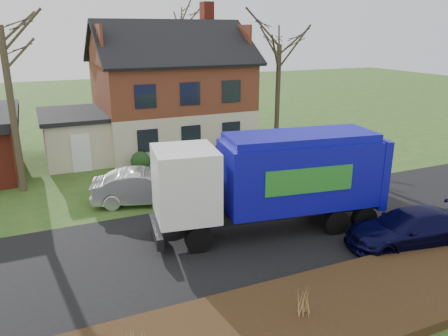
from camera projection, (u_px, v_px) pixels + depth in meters
name	position (u px, v px, depth m)	size (l,w,h in m)	color
ground	(234.00, 237.00, 16.46)	(120.00, 120.00, 0.00)	#2B531B
road	(234.00, 237.00, 16.46)	(80.00, 7.00, 0.02)	black
mulch_verge	(318.00, 314.00, 11.80)	(80.00, 3.50, 0.30)	black
main_house	(163.00, 86.00, 27.94)	(12.95, 8.95, 9.26)	beige
garbage_truck	(276.00, 176.00, 16.49)	(9.13, 3.63, 3.81)	black
silver_sedan	(145.00, 187.00, 19.55)	(1.63, 4.66, 1.54)	#AFB0B7
navy_wagon	(410.00, 228.00, 15.66)	(1.92, 4.71, 1.37)	black
tree_front_east	(280.00, 26.00, 26.22)	(3.42, 3.42, 9.51)	#3A3122
tree_back	(181.00, 4.00, 35.58)	(3.60, 3.60, 11.39)	#3F3725
grass_clump_mid	(306.00, 300.00, 11.43)	(0.31, 0.25, 0.85)	tan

